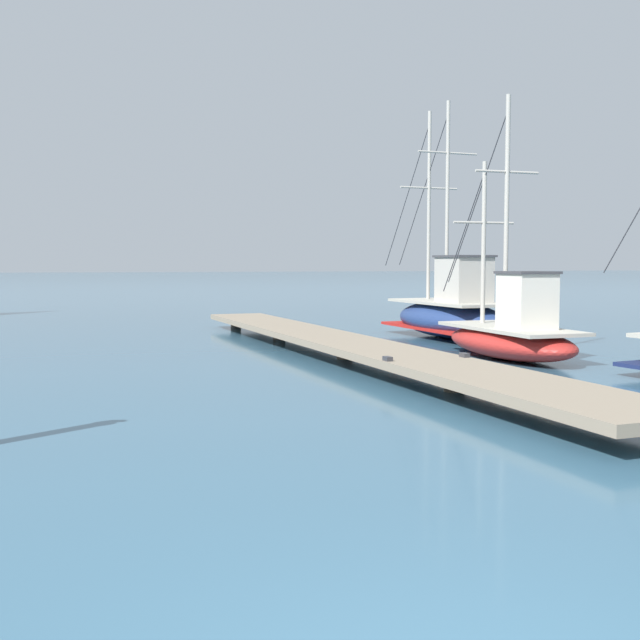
% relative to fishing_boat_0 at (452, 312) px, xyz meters
% --- Properties ---
extents(floating_dock, '(2.29, 20.30, 0.53)m').
position_rel_fishing_boat_0_xyz_m(floating_dock, '(-4.86, -3.72, -0.40)').
color(floating_dock, gray).
rests_on(floating_dock, ground).
extents(fishing_boat_0, '(2.36, 7.00, 7.02)m').
position_rel_fishing_boat_0_xyz_m(fishing_boat_0, '(0.00, 0.00, 0.00)').
color(fishing_boat_0, navy).
rests_on(fishing_boat_0, ground).
extents(fishing_boat_5, '(1.91, 5.61, 6.09)m').
position_rel_fishing_boat_0_xyz_m(fishing_boat_5, '(-1.23, -5.09, -0.16)').
color(fishing_boat_5, '#AD2823').
rests_on(fishing_boat_5, ground).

